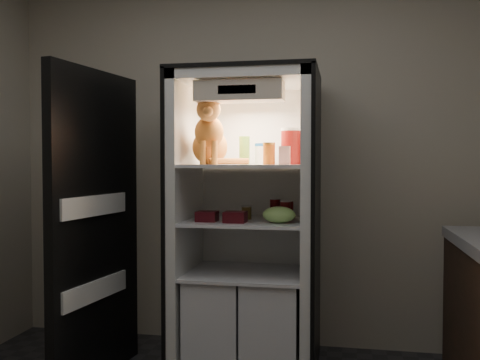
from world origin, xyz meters
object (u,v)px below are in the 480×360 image
(parmesan_shaker, at_px, (244,150))
(soda_can_c, at_px, (285,211))
(salsa_jar, at_px, (269,153))
(pepper_jar, at_px, (291,146))
(tabby_cat, at_px, (210,138))
(berry_box_right, at_px, (235,217))
(soda_can_a, at_px, (275,208))
(condiment_jar, at_px, (247,212))
(soda_can_b, at_px, (288,210))
(cream_carton, at_px, (285,155))
(refrigerator, at_px, (248,242))
(berry_box_left, at_px, (207,216))
(mayo_tub, at_px, (262,154))
(grape_bag, at_px, (279,215))

(parmesan_shaker, bearing_deg, soda_can_c, -22.55)
(salsa_jar, xyz_separation_m, pepper_jar, (0.13, 0.10, 0.05))
(tabby_cat, height_order, berry_box_right, tabby_cat)
(soda_can_a, distance_m, condiment_jar, 0.20)
(parmesan_shaker, distance_m, soda_can_b, 0.48)
(berry_box_right, bearing_deg, cream_carton, 4.98)
(refrigerator, distance_m, soda_can_c, 0.34)
(berry_box_left, bearing_deg, soda_can_b, 21.05)
(mayo_tub, bearing_deg, refrigerator, -130.06)
(soda_can_b, bearing_deg, cream_carton, -91.64)
(mayo_tub, xyz_separation_m, pepper_jar, (0.20, -0.12, 0.05))
(refrigerator, height_order, berry_box_left, refrigerator)
(soda_can_a, height_order, berry_box_left, soda_can_a)
(soda_can_c, bearing_deg, soda_can_b, 83.13)
(refrigerator, xyz_separation_m, soda_can_b, (0.26, -0.01, 0.21))
(soda_can_b, bearing_deg, tabby_cat, -167.42)
(soda_can_c, bearing_deg, condiment_jar, 165.66)
(berry_box_left, bearing_deg, berry_box_right, -5.38)
(grape_bag, relative_size, berry_box_right, 1.51)
(parmesan_shaker, distance_m, pepper_jar, 0.31)
(cream_carton, height_order, soda_can_c, cream_carton)
(tabby_cat, distance_m, soda_can_a, 0.62)
(soda_can_b, height_order, condiment_jar, soda_can_b)
(mayo_tub, height_order, grape_bag, mayo_tub)
(soda_can_a, bearing_deg, berry_box_right, -126.16)
(parmesan_shaker, xyz_separation_m, grape_bag, (0.25, -0.22, -0.39))
(soda_can_c, distance_m, condiment_jar, 0.26)
(parmesan_shaker, relative_size, condiment_jar, 2.04)
(salsa_jar, distance_m, soda_can_a, 0.40)
(parmesan_shaker, bearing_deg, berry_box_left, -131.17)
(cream_carton, distance_m, condiment_jar, 0.47)
(salsa_jar, height_order, cream_carton, salsa_jar)
(soda_can_c, distance_m, berry_box_left, 0.48)
(soda_can_a, bearing_deg, soda_can_c, -62.66)
(berry_box_left, bearing_deg, cream_carton, 1.06)
(refrigerator, relative_size, pepper_jar, 8.32)
(pepper_jar, bearing_deg, soda_can_c, -112.72)
(pepper_jar, xyz_separation_m, grape_bag, (-0.06, -0.17, -0.41))
(tabby_cat, xyz_separation_m, condiment_jar, (0.22, 0.09, -0.47))
(pepper_jar, relative_size, soda_can_b, 1.88)
(pepper_jar, xyz_separation_m, soda_can_c, (-0.03, -0.07, -0.40))
(mayo_tub, bearing_deg, tabby_cat, -144.46)
(soda_can_a, relative_size, grape_bag, 0.64)
(tabby_cat, bearing_deg, berry_box_right, -38.88)
(mayo_tub, relative_size, pepper_jar, 0.60)
(refrigerator, distance_m, soda_can_b, 0.33)
(condiment_jar, distance_m, berry_box_right, 0.19)
(tabby_cat, distance_m, soda_can_b, 0.67)
(refrigerator, xyz_separation_m, soda_can_a, (0.17, 0.07, 0.21))
(condiment_jar, bearing_deg, soda_can_c, -14.34)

